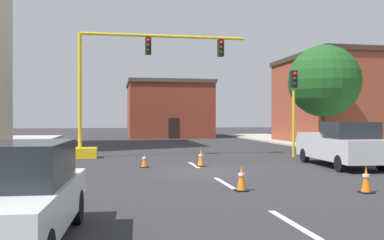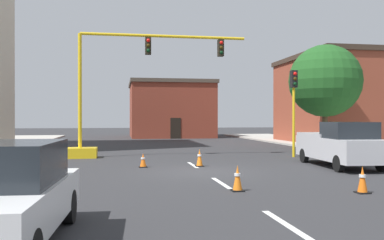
{
  "view_description": "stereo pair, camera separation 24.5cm",
  "coord_description": "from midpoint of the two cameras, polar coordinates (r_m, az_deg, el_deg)",
  "views": [
    {
      "loc": [
        -3.55,
        -16.58,
        2.14
      ],
      "look_at": [
        0.8,
        7.4,
        2.05
      ],
      "focal_mm": 39.58,
      "sensor_mm": 36.0,
      "label": 1
    },
    {
      "loc": [
        -3.31,
        -16.62,
        2.14
      ],
      "look_at": [
        0.8,
        7.4,
        2.05
      ],
      "focal_mm": 39.58,
      "sensor_mm": 36.0,
      "label": 2
    }
  ],
  "objects": [
    {
      "name": "traffic_cone_roadside_b",
      "position": [
        12.62,
        6.71,
        -7.82
      ],
      "size": [
        0.36,
        0.36,
        0.76
      ],
      "color": "black",
      "rests_on": "ground_plane"
    },
    {
      "name": "tree_right_mid",
      "position": [
        29.62,
        17.72,
        5.03
      ],
      "size": [
        4.8,
        4.8,
        7.04
      ],
      "color": "#4C3823",
      "rests_on": "ground_plane"
    },
    {
      "name": "traffic_signal_gantry",
      "position": [
        23.59,
        -11.3,
        0.62
      ],
      "size": [
        10.12,
        1.2,
        6.83
      ],
      "color": "yellow",
      "rests_on": "ground_plane"
    },
    {
      "name": "traffic_cone_roadside_d",
      "position": [
        18.65,
        -6.23,
        -5.43
      ],
      "size": [
        0.36,
        0.36,
        0.62
      ],
      "color": "black",
      "rests_on": "ground_plane"
    },
    {
      "name": "building_row_right",
      "position": [
        39.89,
        23.15,
        2.52
      ],
      "size": [
        14.02,
        11.14,
        7.49
      ],
      "color": "brown",
      "rests_on": "ground_plane"
    },
    {
      "name": "pickup_truck_silver",
      "position": [
        19.85,
        19.66,
        -3.16
      ],
      "size": [
        2.32,
        5.51,
        1.99
      ],
      "color": "#BCBCC1",
      "rests_on": "ground_plane"
    },
    {
      "name": "traffic_cone_roadside_c",
      "position": [
        18.88,
        1.39,
        -5.12
      ],
      "size": [
        0.36,
        0.36,
        0.78
      ],
      "color": "black",
      "rests_on": "ground_plane"
    },
    {
      "name": "ground_plane",
      "position": [
        17.08,
        1.95,
        -6.98
      ],
      "size": [
        160.0,
        160.0,
        0.0
      ],
      "primitive_type": "plane",
      "color": "#2D2D30"
    },
    {
      "name": "traffic_light_pole_right",
      "position": [
        24.16,
        13.85,
        3.5
      ],
      "size": [
        0.32,
        0.47,
        4.8
      ],
      "color": "yellow",
      "rests_on": "ground_plane"
    },
    {
      "name": "sedan_white_near_left",
      "position": [
        7.75,
        -23.34,
        -9.09
      ],
      "size": [
        2.08,
        4.59,
        1.74
      ],
      "color": "white",
      "rests_on": "ground_plane"
    },
    {
      "name": "sidewalk_right",
      "position": [
        29.52,
        23.64,
        -3.82
      ],
      "size": [
        6.0,
        56.0,
        0.14
      ],
      "primitive_type": "cube",
      "color": "#B2ADA3",
      "rests_on": "ground_plane"
    },
    {
      "name": "lane_stripe_seg_3",
      "position": [
        19.52,
        0.46,
        -6.07
      ],
      "size": [
        0.16,
        2.4,
        0.01
      ],
      "primitive_type": "cube",
      "color": "silver",
      "rests_on": "ground_plane"
    },
    {
      "name": "building_brick_center",
      "position": [
        49.32,
        -2.82,
        1.43
      ],
      "size": [
        9.42,
        9.96,
        6.36
      ],
      "color": "brown",
      "rests_on": "ground_plane"
    },
    {
      "name": "lane_stripe_seg_2",
      "position": [
        14.18,
        4.43,
        -8.45
      ],
      "size": [
        0.16,
        2.4,
        0.01
      ],
      "primitive_type": "cube",
      "color": "silver",
      "rests_on": "ground_plane"
    },
    {
      "name": "traffic_cone_roadside_a",
      "position": [
        13.18,
        22.49,
        -7.47
      ],
      "size": [
        0.36,
        0.36,
        0.78
      ],
      "color": "black",
      "rests_on": "ground_plane"
    },
    {
      "name": "lane_stripe_seg_1",
      "position": [
        9.05,
        13.22,
        -13.44
      ],
      "size": [
        0.16,
        2.4,
        0.01
      ],
      "primitive_type": "cube",
      "color": "silver",
      "rests_on": "ground_plane"
    }
  ]
}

